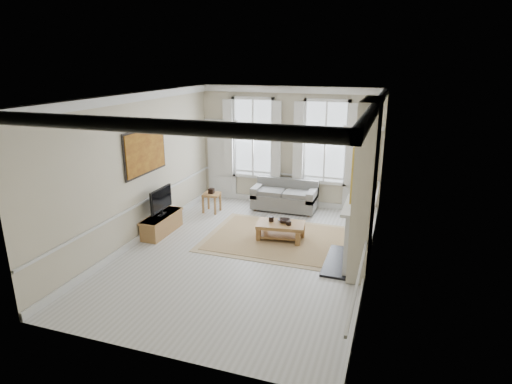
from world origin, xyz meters
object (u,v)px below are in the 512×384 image
(sofa, at_px, (285,197))
(side_table, at_px, (212,197))
(tv_stand, at_px, (162,224))
(coffee_table, at_px, (281,226))

(sofa, relative_size, side_table, 3.30)
(sofa, xyz_separation_m, tv_stand, (-2.40, -2.67, -0.12))
(tv_stand, bearing_deg, side_table, 73.89)
(sofa, height_order, side_table, sofa)
(sofa, bearing_deg, coffee_table, -77.71)
(tv_stand, bearing_deg, coffee_table, 10.53)
(coffee_table, distance_m, tv_stand, 2.91)
(sofa, bearing_deg, side_table, -155.00)
(sofa, xyz_separation_m, side_table, (-1.88, -0.88, 0.08))
(side_table, xyz_separation_m, tv_stand, (-0.52, -1.80, -0.20))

